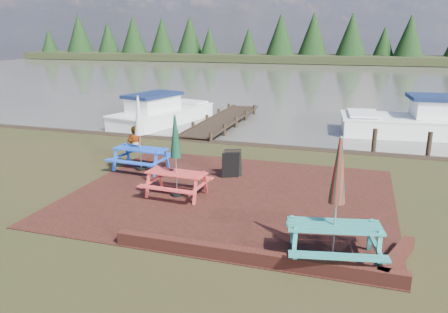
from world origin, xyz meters
TOP-DOWN VIEW (x-y plane):
  - ground at (0.00, 0.00)m, footprint 120.00×120.00m
  - paving at (0.00, 1.00)m, footprint 9.00×7.50m
  - brick_wall at (2.15, -2.42)m, footprint 6.21×1.79m
  - water at (0.00, 37.00)m, footprint 120.00×60.00m
  - far_treeline at (0.00, 66.00)m, footprint 120.00×10.00m
  - picnic_table_teal at (3.06, -1.96)m, footprint 2.15×1.99m
  - picnic_table_red at (-1.46, 0.49)m, footprint 1.79×1.61m
  - picnic_table_blue at (-3.63, 2.44)m, footprint 1.95×1.76m
  - chalkboard at (-0.44, 2.58)m, footprint 0.60×0.72m
  - jetty at (-3.50, 11.28)m, footprint 1.76×9.08m
  - boat_jetty at (-6.80, 10.74)m, footprint 3.77×6.85m
  - boat_near at (6.61, 11.91)m, footprint 8.10×3.52m
  - person at (-5.30, 5.09)m, footprint 0.74×0.57m

SIDE VIEW (x-z plane):
  - ground at x=0.00m, z-range 0.00..0.00m
  - water at x=0.00m, z-range -0.01..0.01m
  - paving at x=0.00m, z-range 0.00..0.02m
  - jetty at x=-3.50m, z-range -0.39..0.61m
  - brick_wall at x=2.15m, z-range 0.00..0.30m
  - boat_jetty at x=-6.80m, z-range -0.58..1.31m
  - boat_near at x=6.61m, z-range -0.63..1.50m
  - chalkboard at x=-0.44m, z-range 0.02..0.91m
  - picnic_table_red at x=-1.46m, z-range -0.35..2.01m
  - picnic_table_blue at x=-3.63m, z-range -0.38..2.15m
  - person at x=-5.30m, z-range 0.00..1.81m
  - picnic_table_teal at x=3.06m, z-range -0.39..2.21m
  - far_treeline at x=0.00m, z-range -0.77..7.33m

